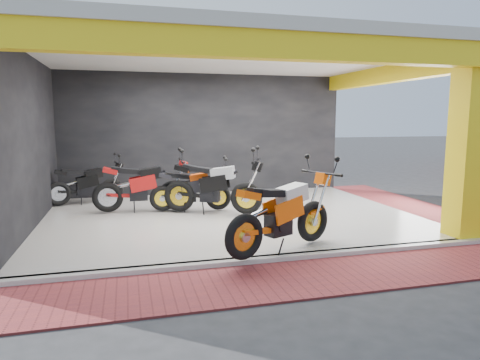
% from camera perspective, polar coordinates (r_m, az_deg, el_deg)
% --- Properties ---
extents(ground, '(80.00, 80.00, 0.00)m').
position_cam_1_polar(ground, '(7.80, 2.13, -8.50)').
color(ground, '#2D2D30').
rests_on(ground, ground).
extents(showroom_floor, '(8.00, 6.00, 0.10)m').
position_cam_1_polar(showroom_floor, '(9.66, -1.35, -4.93)').
color(showroom_floor, silver).
rests_on(showroom_floor, ground).
extents(showroom_ceiling, '(8.40, 6.40, 0.20)m').
position_cam_1_polar(showroom_ceiling, '(9.50, -1.42, 16.41)').
color(showroom_ceiling, beige).
rests_on(showroom_ceiling, corner_column).
extents(back_wall, '(8.20, 0.20, 3.50)m').
position_cam_1_polar(back_wall, '(12.45, -4.73, 5.90)').
color(back_wall, black).
rests_on(back_wall, ground).
extents(left_wall, '(0.20, 6.20, 3.50)m').
position_cam_1_polar(left_wall, '(9.35, -26.69, 4.32)').
color(left_wall, black).
rests_on(left_wall, ground).
extents(corner_column, '(0.50, 0.50, 3.50)m').
position_cam_1_polar(corner_column, '(8.74, 28.07, 4.02)').
color(corner_column, yellow).
rests_on(corner_column, ground).
extents(header_beam_front, '(8.40, 0.30, 0.40)m').
position_cam_1_polar(header_beam_front, '(6.61, 4.95, 17.39)').
color(header_beam_front, yellow).
rests_on(header_beam_front, corner_column).
extents(header_beam_right, '(0.30, 6.40, 0.40)m').
position_cam_1_polar(header_beam_right, '(11.10, 19.69, 13.20)').
color(header_beam_right, yellow).
rests_on(header_beam_right, corner_column).
extents(floor_kerb, '(8.00, 0.20, 0.10)m').
position_cam_1_polar(floor_kerb, '(6.86, 4.67, -10.44)').
color(floor_kerb, silver).
rests_on(floor_kerb, ground).
extents(paver_front, '(9.00, 1.40, 0.03)m').
position_cam_1_polar(paver_front, '(6.19, 7.14, -12.94)').
color(paver_front, maroon).
rests_on(paver_front, ground).
extents(paver_right, '(1.40, 7.00, 0.03)m').
position_cam_1_polar(paver_right, '(11.73, 22.15, -3.37)').
color(paver_right, maroon).
rests_on(paver_right, ground).
extents(moto_hero, '(2.53, 1.78, 1.45)m').
position_cam_1_polar(moto_hero, '(7.45, 9.72, -2.87)').
color(moto_hero, '#FF5E0A').
rests_on(moto_hero, showroom_floor).
extents(moto_row_a, '(2.56, 1.83, 1.47)m').
position_cam_1_polar(moto_row_a, '(9.45, 0.87, -0.36)').
color(moto_row_a, black).
rests_on(moto_row_a, showroom_floor).
extents(moto_row_b, '(2.32, 0.93, 1.40)m').
position_cam_1_polar(moto_row_b, '(10.11, -8.90, -0.10)').
color(moto_row_b, '#B51413').
rests_on(moto_row_b, showroom_floor).
extents(moto_row_c, '(2.08, 1.03, 1.21)m').
position_cam_1_polar(moto_row_c, '(9.95, -2.92, -0.68)').
color(moto_row_c, black).
rests_on(moto_row_c, showroom_floor).
extents(moto_row_d, '(2.08, 1.14, 1.21)m').
position_cam_1_polar(moto_row_d, '(11.50, -16.75, 0.15)').
color(moto_row_d, black).
rests_on(moto_row_d, showroom_floor).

